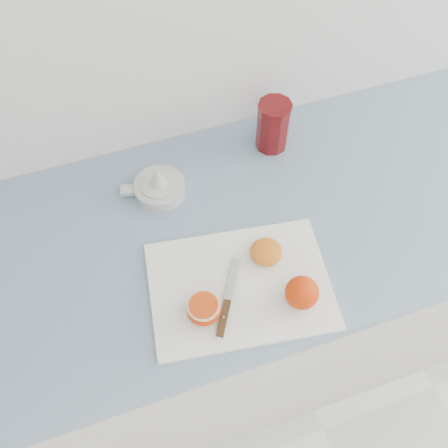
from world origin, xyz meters
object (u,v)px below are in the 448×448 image
at_px(counter, 260,294).
at_px(half_orange, 204,309).
at_px(cutting_board, 240,286).
at_px(red_tumbler, 273,127).
at_px(citrus_juicer, 159,186).

relative_size(counter, half_orange, 36.89).
bearing_deg(cutting_board, counter, 49.07).
height_order(half_orange, red_tumbler, red_tumbler).
height_order(counter, cutting_board, cutting_board).
bearing_deg(cutting_board, citrus_juicer, 107.59).
xyz_separation_m(half_orange, citrus_juicer, (-0.00, 0.33, -0.01)).
xyz_separation_m(cutting_board, red_tumbler, (0.21, 0.35, 0.06)).
height_order(cutting_board, red_tumbler, red_tumbler).
distance_m(cutting_board, half_orange, 0.10).
distance_m(cutting_board, citrus_juicer, 0.31).
bearing_deg(citrus_juicer, half_orange, -89.29).
bearing_deg(counter, cutting_board, -130.93).
height_order(half_orange, citrus_juicer, citrus_juicer).
distance_m(cutting_board, red_tumbler, 0.42).
xyz_separation_m(counter, citrus_juicer, (-0.23, 0.14, 0.47)).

